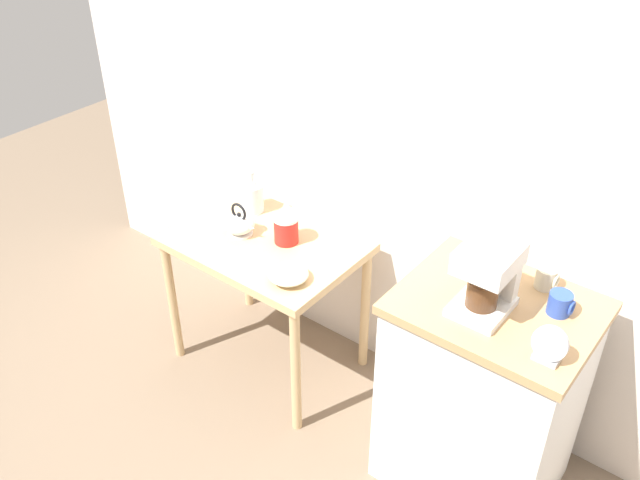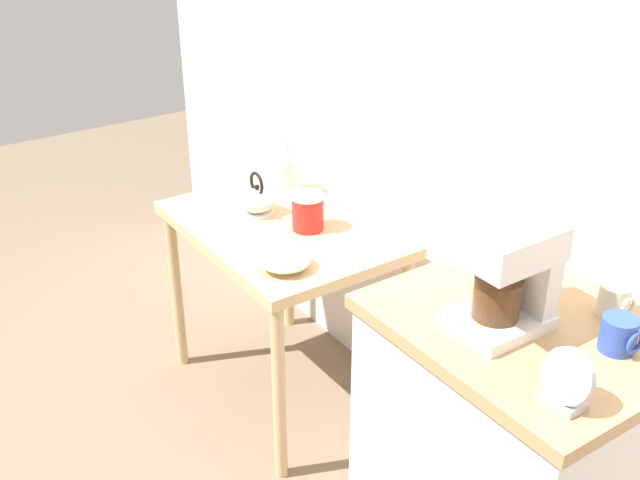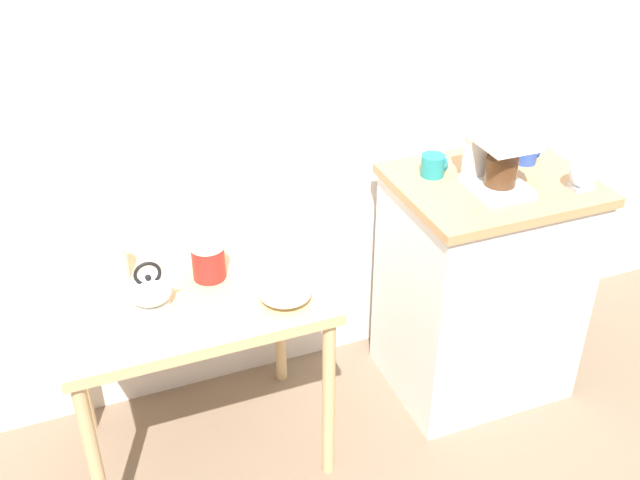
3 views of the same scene
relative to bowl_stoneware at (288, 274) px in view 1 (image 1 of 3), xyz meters
name	(u,v)px [view 1 (image 1 of 3)]	position (x,y,z in m)	size (l,w,h in m)	color
ground_plane	(363,404)	(0.27, 0.19, -0.75)	(8.00, 8.00, 0.00)	#7A6651
back_wall	(453,107)	(0.37, 0.57, 0.65)	(4.40, 0.10, 2.80)	silver
wooden_table	(265,257)	(-0.28, 0.16, -0.12)	(0.86, 0.60, 0.72)	tan
kitchen_counter	(481,396)	(0.84, 0.15, -0.29)	(0.69, 0.56, 0.92)	white
bowl_stoneware	(288,274)	(0.00, 0.00, 0.00)	(0.17, 0.17, 0.05)	beige
teakettle	(240,224)	(-0.40, 0.13, 0.02)	(0.17, 0.14, 0.16)	white
glass_carafe_vase	(252,196)	(-0.50, 0.32, 0.05)	(0.11, 0.11, 0.21)	silver
canister_enamel	(286,229)	(-0.19, 0.21, 0.04)	(0.11, 0.11, 0.13)	red
coffee_maker	(489,274)	(0.81, 0.10, 0.31)	(0.18, 0.22, 0.26)	white
mug_blue	(560,304)	(1.03, 0.23, 0.21)	(0.09, 0.08, 0.08)	#2D4CAD
mug_small_cream	(546,278)	(0.93, 0.34, 0.21)	(0.08, 0.07, 0.08)	beige
mug_dark_teal	(467,261)	(0.66, 0.26, 0.21)	(0.09, 0.09, 0.08)	teal
table_clock	(549,346)	(1.09, -0.02, 0.23)	(0.12, 0.06, 0.13)	#B2B5BA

